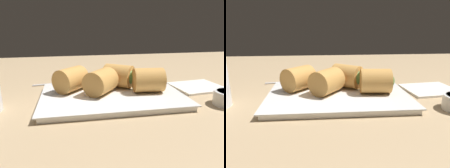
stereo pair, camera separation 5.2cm
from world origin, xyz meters
TOP-DOWN VIEW (x-y plane):
  - table_surface at (0.00, 0.00)cm, footprint 180.00×140.00cm
  - serving_plate at (2.85, 1.49)cm, footprint 34.71×23.32cm
  - roll_front_left at (-0.58, -3.64)cm, footprint 9.61×9.34cm
  - roll_front_right at (5.26, 0.74)cm, footprint 9.42×9.62cm
  - roll_back_left at (12.44, -2.84)cm, footprint 9.53×9.61cm
  - roll_back_right at (-6.96, 1.76)cm, footprint 8.70×6.62cm
  - spoon at (9.31, -15.94)cm, footprint 18.89×4.71cm
  - napkin at (-23.58, -3.28)cm, footprint 14.92×13.09cm

SIDE VIEW (x-z plane):
  - table_surface at x=0.00cm, z-range 0.00..2.00cm
  - napkin at x=-23.58cm, z-range 2.00..2.60cm
  - spoon at x=9.31cm, z-range 1.93..3.29cm
  - serving_plate at x=2.85cm, z-range 2.01..3.51cm
  - roll_front_left at x=-0.58cm, z-range 3.50..9.61cm
  - roll_front_right at x=5.26cm, z-range 3.50..9.61cm
  - roll_back_left at x=12.44cm, z-range 3.50..9.61cm
  - roll_back_right at x=-6.96cm, z-range 3.50..9.61cm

